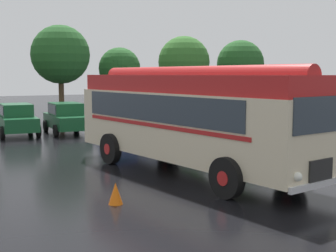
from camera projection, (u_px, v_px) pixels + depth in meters
name	position (u px, v px, depth m)	size (l,w,h in m)	color
ground_plane	(214.00, 173.00, 15.43)	(120.00, 120.00, 0.00)	black
vintage_bus	(190.00, 115.00, 15.23)	(4.07, 10.36, 3.49)	beige
car_near_left	(17.00, 119.00, 24.91)	(2.10, 4.27, 1.66)	#144C28
car_mid_left	(66.00, 118.00, 25.76)	(2.06, 4.25, 1.66)	#144C28
car_mid_right	(118.00, 116.00, 26.61)	(2.15, 4.30, 1.66)	navy
box_van	(164.00, 106.00, 27.69)	(2.50, 5.84, 2.50)	#B2B7BC
tree_centre	(60.00, 54.00, 32.36)	(4.05, 4.05, 6.62)	#4C3823
tree_right_of_centre	(120.00, 68.00, 35.34)	(3.17, 3.17, 5.26)	#4C3823
tree_far_right	(183.00, 63.00, 37.55)	(4.13, 4.13, 6.28)	#4C3823
tree_extra_right	(240.00, 64.00, 40.93)	(4.12, 4.12, 6.20)	#4C3823
traffic_cone	(116.00, 193.00, 11.65)	(0.36, 0.36, 0.55)	orange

